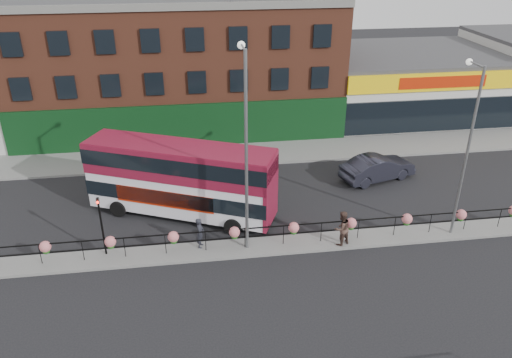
{
  "coord_description": "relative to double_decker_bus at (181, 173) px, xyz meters",
  "views": [
    {
      "loc": [
        -3.45,
        -21.21,
        14.79
      ],
      "look_at": [
        0.0,
        3.0,
        2.5
      ],
      "focal_mm": 35.0,
      "sensor_mm": 36.0,
      "label": 1
    }
  ],
  "objects": [
    {
      "name": "median",
      "position": [
        4.09,
        -3.99,
        -2.57
      ],
      "size": [
        60.0,
        1.6,
        0.15
      ],
      "primitive_type": "cube",
      "color": "slate",
      "rests_on": "ground"
    },
    {
      "name": "pedestrian_b",
      "position": [
        8.03,
        -4.41,
        -1.54
      ],
      "size": [
        1.46,
        1.41,
        1.91
      ],
      "primitive_type": "imported",
      "rotation": [
        0.0,
        0.0,
        3.56
      ],
      "color": "#46312A",
      "rests_on": "median"
    },
    {
      "name": "lamp_column_west",
      "position": [
        3.19,
        -3.76,
        3.51
      ],
      "size": [
        0.36,
        1.78,
        10.13
      ],
      "color": "slate",
      "rests_on": "median"
    },
    {
      "name": "ground",
      "position": [
        4.09,
        -3.99,
        -2.65
      ],
      "size": [
        120.0,
        120.0,
        0.0
      ],
      "primitive_type": "plane",
      "color": "black",
      "rests_on": "ground"
    },
    {
      "name": "pedestrian_a",
      "position": [
        0.83,
        -3.61,
        -1.67
      ],
      "size": [
        0.76,
        0.64,
        1.65
      ],
      "primitive_type": "imported",
      "rotation": [
        0.0,
        0.0,
        1.36
      ],
      "color": "#21222A",
      "rests_on": "median"
    },
    {
      "name": "car",
      "position": [
        12.65,
        2.8,
        -1.82
      ],
      "size": [
        4.57,
        5.99,
        1.65
      ],
      "primitive_type": "imported",
      "rotation": [
        0.0,
        0.0,
        1.87
      ],
      "color": "#252531",
      "rests_on": "ground"
    },
    {
      "name": "median_railing",
      "position": [
        4.09,
        -3.99,
        -1.6
      ],
      "size": [
        30.04,
        0.56,
        1.23
      ],
      "color": "black",
      "rests_on": "median"
    },
    {
      "name": "brick_building",
      "position": [
        0.09,
        15.97,
        2.48
      ],
      "size": [
        25.0,
        12.21,
        10.3
      ],
      "color": "brown",
      "rests_on": "ground"
    },
    {
      "name": "north_pavement",
      "position": [
        4.09,
        8.01,
        -2.57
      ],
      "size": [
        60.0,
        4.0,
        0.15
      ],
      "primitive_type": "cube",
      "color": "slate",
      "rests_on": "ground"
    },
    {
      "name": "double_decker_bus",
      "position": [
        0.0,
        0.0,
        0.0
      ],
      "size": [
        10.74,
        6.66,
        4.31
      ],
      "color": "white",
      "rests_on": "ground"
    },
    {
      "name": "supermarket",
      "position": [
        20.09,
        15.91,
        0.0
      ],
      "size": [
        15.0,
        12.25,
        5.3
      ],
      "color": "silver",
      "rests_on": "ground"
    },
    {
      "name": "traffic_light_median",
      "position": [
        -3.91,
        -3.59,
        -0.18
      ],
      "size": [
        0.15,
        0.28,
        3.65
      ],
      "color": "black",
      "rests_on": "median"
    },
    {
      "name": "lamp_column_east",
      "position": [
        14.25,
        -3.95,
        2.87
      ],
      "size": [
        0.32,
        1.59,
        9.05
      ],
      "color": "slate",
      "rests_on": "median"
    }
  ]
}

